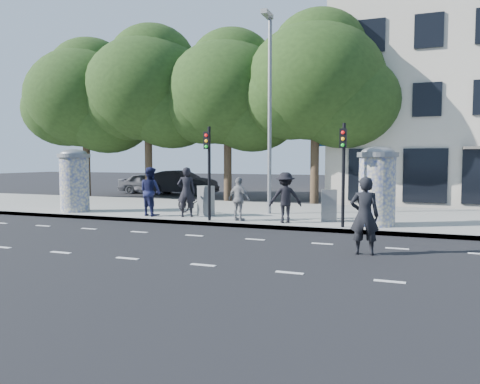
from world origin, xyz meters
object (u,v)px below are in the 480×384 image
at_px(cabinet_right, 329,206).
at_px(car_mid, 181,183).
at_px(car_left, 149,183).
at_px(ped_e, 239,199).
at_px(ad_column_left, 74,179).
at_px(ped_c, 150,191).
at_px(man_road, 364,216).
at_px(traffic_pole_near, 209,163).
at_px(ped_d, 285,198).
at_px(traffic_pole_far, 343,164).
at_px(street_lamp, 269,99).
at_px(cabinet_left, 206,201).
at_px(ad_column_right, 377,184).
at_px(bicycle, 195,202).
at_px(ped_b, 186,192).

height_order(cabinet_right, car_mid, car_mid).
bearing_deg(car_left, ped_e, -153.46).
distance_m(ad_column_left, car_mid, 11.92).
xyz_separation_m(ped_c, ped_e, (3.82, -0.21, -0.17)).
xyz_separation_m(ad_column_left, man_road, (12.45, -4.19, -0.56)).
bearing_deg(traffic_pole_near, ped_d, 9.78).
height_order(traffic_pole_far, ped_e, traffic_pole_far).
distance_m(traffic_pole_far, car_left, 20.09).
distance_m(street_lamp, cabinet_right, 5.11).
bearing_deg(car_mid, ad_column_left, -173.56).
distance_m(cabinet_left, cabinet_right, 4.84).
bearing_deg(ped_c, cabinet_right, -153.07).
xyz_separation_m(traffic_pole_near, traffic_pole_far, (4.80, 0.00, 0.00)).
bearing_deg(ad_column_right, ped_d, -171.91).
bearing_deg(bicycle, car_mid, 47.51).
relative_size(traffic_pole_near, ped_d, 1.92).
distance_m(street_lamp, ped_b, 5.02).
distance_m(ped_b, ped_d, 4.01).
relative_size(man_road, car_left, 0.47).
distance_m(ad_column_left, man_road, 13.15).
relative_size(ad_column_left, bicycle, 1.43).
bearing_deg(ped_b, cabinet_right, 165.33).
bearing_deg(man_road, bicycle, -43.13).
bearing_deg(ped_d, man_road, 107.53).
bearing_deg(cabinet_left, traffic_pole_near, -47.11).
height_order(ped_d, car_left, ped_d).
distance_m(street_lamp, man_road, 8.62).
relative_size(man_road, car_mid, 0.40).
relative_size(ped_e, cabinet_right, 1.39).
distance_m(bicycle, car_left, 14.31).
relative_size(cabinet_left, car_left, 0.28).
bearing_deg(ad_column_right, ped_c, -177.55).
bearing_deg(traffic_pole_far, bicycle, 163.78).
height_order(traffic_pole_far, street_lamp, street_lamp).
xyz_separation_m(traffic_pole_far, ped_b, (-6.07, 0.70, -1.12)).
distance_m(cabinet_right, car_left, 18.62).
bearing_deg(ped_e, bicycle, -13.13).
height_order(ped_c, cabinet_right, ped_c).
distance_m(ad_column_right, man_road, 4.42).
height_order(traffic_pole_near, street_lamp, street_lamp).
distance_m(ped_b, cabinet_right, 5.43).
height_order(ped_c, cabinet_left, ped_c).
bearing_deg(ped_d, traffic_pole_near, -10.88).
xyz_separation_m(ped_e, cabinet_left, (-1.79, 1.01, -0.20)).
relative_size(traffic_pole_near, car_left, 0.82).
bearing_deg(ad_column_right, traffic_pole_near, -171.11).
distance_m(car_left, car_mid, 2.76).
bearing_deg(ped_b, ad_column_right, 159.79).
bearing_deg(street_lamp, ped_e, -97.88).
bearing_deg(traffic_pole_near, car_left, 129.17).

